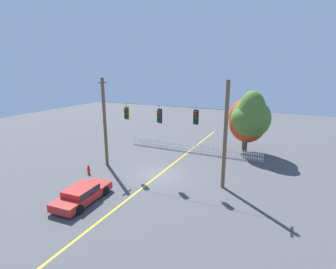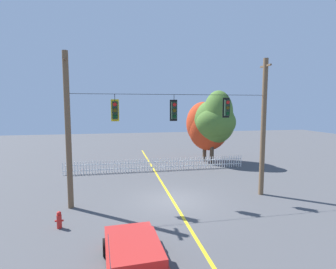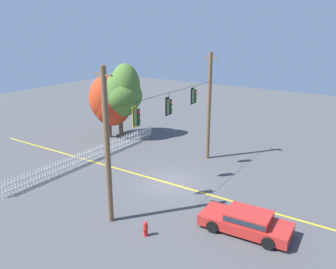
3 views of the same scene
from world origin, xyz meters
name	(u,v)px [view 1 (image 1 of 3)]	position (x,y,z in m)	size (l,w,h in m)	color
ground	(159,175)	(0.00, 0.00, 0.00)	(80.00, 80.00, 0.00)	#4C4C4F
lane_centerline_stripe	(159,175)	(0.00, 0.00, 0.00)	(0.16, 36.00, 0.01)	gold
signal_support_span	(159,128)	(0.00, 0.00, 4.25)	(11.67, 1.10, 8.37)	brown
traffic_signal_northbound_primary	(126,113)	(-3.22, 0.01, 5.30)	(0.43, 0.38, 1.48)	black
traffic_signal_eastbound_side	(159,116)	(0.07, 0.01, 5.29)	(0.43, 0.38, 1.50)	black
traffic_signal_westbound_side	(195,117)	(3.27, 0.01, 5.43)	(0.43, 0.38, 1.34)	black
white_picket_fence	(191,148)	(0.28, 7.31, 0.53)	(15.46, 0.06, 1.05)	white
autumn_maple_near_fence	(246,120)	(5.65, 10.22, 3.59)	(4.20, 3.57, 5.95)	brown
autumn_maple_mid	(251,117)	(6.20, 9.33, 4.17)	(4.19, 4.18, 6.99)	#473828
parked_car	(82,194)	(-2.68, -6.55, 0.61)	(2.22, 4.70, 1.15)	red
fire_hydrant	(89,170)	(-5.81, -2.46, 0.39)	(0.38, 0.22, 0.79)	red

